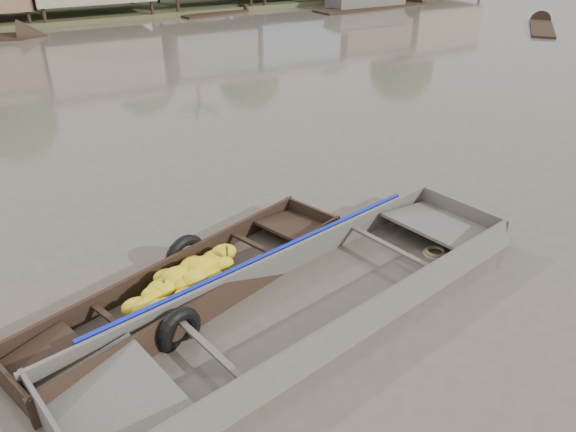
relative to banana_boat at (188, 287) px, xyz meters
name	(u,v)px	position (x,y,z in m)	size (l,w,h in m)	color
ground	(283,286)	(1.52, -0.47, -0.20)	(120.00, 120.00, 0.00)	#4F473C
banana_boat	(188,287)	(0.00, 0.00, 0.00)	(6.41, 3.57, 0.90)	black
viewer_boat	(311,303)	(1.67, -1.18, -0.12)	(8.72, 4.04, 0.68)	#46413B
distant_boats	(276,13)	(13.68, 23.91, 0.02)	(45.17, 15.72, 1.38)	black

